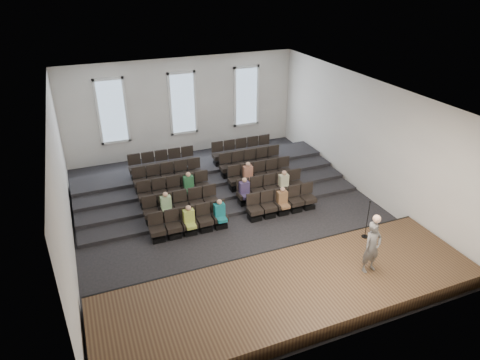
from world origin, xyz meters
The scene contains 14 objects.
ground centered at (0.00, 0.00, 0.00)m, with size 14.00×14.00×0.00m, color black.
ceiling centered at (0.00, 0.00, 5.01)m, with size 12.00×14.00×0.02m, color white.
wall_back centered at (0.00, 7.02, 2.50)m, with size 12.00×0.04×5.00m, color silver.
wall_front centered at (0.00, -7.02, 2.50)m, with size 12.00×0.04×5.00m, color silver.
wall_left centered at (-6.02, 0.00, 2.50)m, with size 0.04×14.00×5.00m, color silver.
wall_right centered at (6.02, 0.00, 2.50)m, with size 0.04×14.00×5.00m, color silver.
stage centered at (0.00, -5.10, 0.25)m, with size 11.80×3.60×0.50m, color #4E3921.
stage_lip centered at (0.00, -3.33, 0.25)m, with size 11.80×0.06×0.52m, color black.
risers centered at (0.00, 3.17, 0.20)m, with size 11.80×4.80×0.60m.
seating_rows centered at (0.00, 1.54, 0.68)m, with size 6.80×4.70×1.67m.
windows centered at (0.00, 6.95, 2.70)m, with size 8.44×0.10×3.24m.
audience centered at (0.00, 0.32, 0.81)m, with size 5.45×2.64×1.10m.
speaker centered at (2.51, -5.36, 1.36)m, with size 0.63×0.41×1.72m, color #595754.
mic_stand centered at (3.52, -3.81, 0.93)m, with size 0.24×0.24×1.44m.
Camera 1 is at (-5.19, -13.73, 9.05)m, focal length 32.00 mm.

